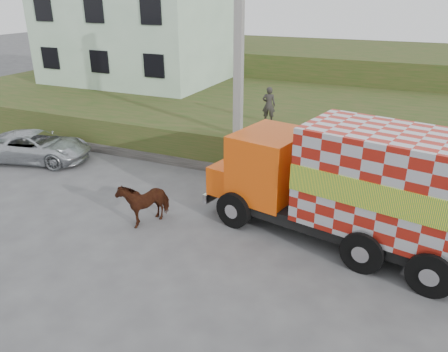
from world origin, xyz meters
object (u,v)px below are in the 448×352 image
at_px(utility_pole, 239,67).
at_px(cow, 144,201).
at_px(pedestrian, 269,105).
at_px(suv, 36,147).
at_px(cargo_truck, 353,185).

bearing_deg(utility_pole, cow, -101.55).
bearing_deg(cow, pedestrian, 99.53).
distance_m(suv, pedestrian, 9.93).
distance_m(utility_pole, suv, 9.18).
bearing_deg(cargo_truck, pedestrian, 139.03).
bearing_deg(cow, suv, -177.96).
relative_size(cow, suv, 0.35).
distance_m(cow, suv, 7.56).
bearing_deg(cargo_truck, suv, -173.62).
height_order(utility_pole, cargo_truck, utility_pole).
relative_size(utility_pole, pedestrian, 5.26).
xyz_separation_m(utility_pole, pedestrian, (0.53, 2.09, -1.81)).
relative_size(cargo_truck, pedestrian, 5.30).
relative_size(suv, pedestrian, 2.98).
distance_m(cargo_truck, pedestrian, 7.31).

